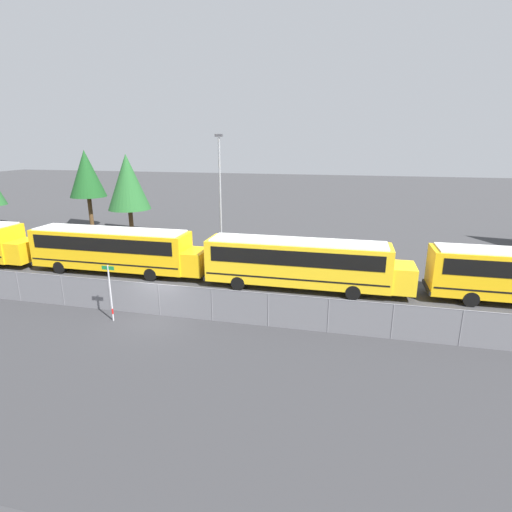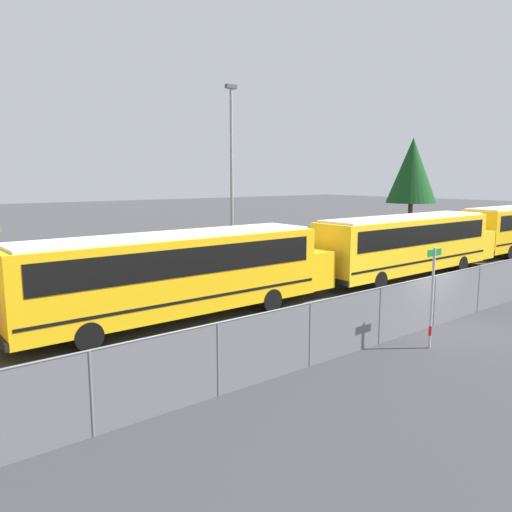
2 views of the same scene
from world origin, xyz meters
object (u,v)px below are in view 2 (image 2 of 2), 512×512
school_bus_2 (410,241)px  light_pole (232,175)px  tree_2 (412,171)px  street_sign (432,296)px  school_bus_1 (181,269)px

school_bus_2 → light_pole: (-7.24, 5.86, 3.40)m
tree_2 → street_sign: bearing=-144.6°
school_bus_2 → light_pole: bearing=141.0°
school_bus_2 → tree_2: bearing=34.4°
school_bus_2 → tree_2: (21.05, 14.40, 3.98)m
school_bus_1 → school_bus_2: bearing=-1.3°
school_bus_2 → light_pole: 9.91m
school_bus_2 → light_pole: size_ratio=1.34×
street_sign → tree_2: (30.20, 21.49, 4.23)m
school_bus_2 → street_sign: bearing=-142.3°
school_bus_2 → street_sign: (-9.15, -7.09, -0.25)m
street_sign → school_bus_1: bearing=120.5°
school_bus_1 → street_sign: (4.36, -7.39, -0.25)m
light_pole → tree_2: (28.29, 8.54, 0.59)m
school_bus_2 → tree_2: size_ratio=1.44×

